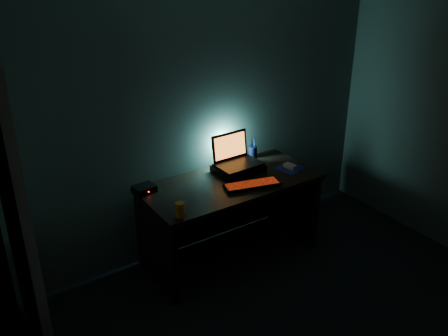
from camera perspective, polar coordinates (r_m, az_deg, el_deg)
name	(u,v)px	position (r m, az deg, el deg)	size (l,w,h in m)	color
room	(397,210)	(2.90, 19.16, -4.58)	(3.50, 4.00, 2.50)	black
desk	(227,206)	(4.32, 0.34, -4.32)	(1.50, 0.70, 0.75)	black
curtain	(14,205)	(3.25, -22.90, -3.87)	(0.06, 0.65, 2.30)	#C0BB99
riser	(238,168)	(4.32, 1.65, -0.04)	(0.40, 0.30, 0.06)	black
laptop	(235,157)	(4.32, 1.26, 1.28)	(0.39, 0.29, 0.26)	black
keyboard	(252,185)	(4.08, 3.22, -1.93)	(0.48, 0.26, 0.03)	black
mousepad	(290,168)	(4.43, 7.56, 0.00)	(0.22, 0.20, 0.00)	navy
mouse	(290,166)	(4.42, 7.57, 0.21)	(0.07, 0.11, 0.03)	gray
pen_cup	(253,152)	(4.60, 3.32, 1.86)	(0.07, 0.07, 0.11)	black
juice_glass	(180,210)	(3.64, -5.08, -4.79)	(0.07, 0.07, 0.11)	orange
router	(144,189)	(4.03, -9.08, -2.36)	(0.17, 0.14, 0.05)	black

